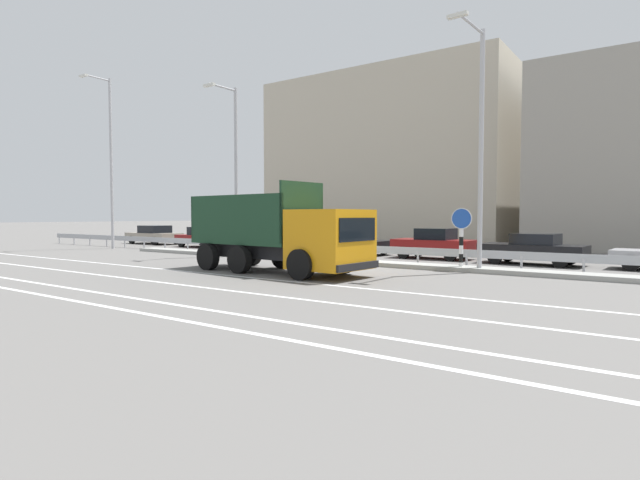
{
  "coord_description": "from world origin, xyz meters",
  "views": [
    {
      "loc": [
        10.89,
        -17.32,
        2.15
      ],
      "look_at": [
        -0.81,
        -0.6,
        1.15
      ],
      "focal_mm": 28.0,
      "sensor_mm": 36.0,
      "label": 1
    }
  ],
  "objects": [
    {
      "name": "parked_car_2",
      "position": [
        -9.04,
        6.11,
        0.66
      ],
      "size": [
        4.54,
        2.2,
        1.25
      ],
      "rotation": [
        0.0,
        0.0,
        -1.5
      ],
      "color": "silver",
      "rests_on": "ground_plane"
    },
    {
      "name": "parked_car_0",
      "position": [
        -21.11,
        6.43,
        0.71
      ],
      "size": [
        4.99,
        2.2,
        1.4
      ],
      "rotation": [
        0.0,
        0.0,
        1.52
      ],
      "color": "gray",
      "rests_on": "ground_plane"
    },
    {
      "name": "street_lamp_2",
      "position": [
        5.07,
        1.28,
        5.03
      ],
      "size": [
        0.71,
        2.57,
        9.02
      ],
      "color": "#ADADB2",
      "rests_on": "ground_plane"
    },
    {
      "name": "street_lamp_1",
      "position": [
        -7.64,
        1.41,
        4.83
      ],
      "size": [
        0.7,
        1.97,
        8.74
      ],
      "color": "#ADADB2",
      "rests_on": "ground_plane"
    },
    {
      "name": "median_road_sign",
      "position": [
        4.33,
        1.62,
        1.32
      ],
      "size": [
        0.81,
        0.16,
        2.44
      ],
      "color": "white",
      "rests_on": "ground_plane"
    },
    {
      "name": "dump_truck",
      "position": [
        -0.35,
        -2.89,
        1.24
      ],
      "size": [
        7.81,
        3.08,
        3.37
      ],
      "rotation": [
        0.0,
        0.0,
        -1.65
      ],
      "color": "orange",
      "rests_on": "ground_plane"
    },
    {
      "name": "ground_plane",
      "position": [
        0.0,
        0.0,
        0.0
      ],
      "size": [
        320.0,
        320.0,
        0.0
      ],
      "primitive_type": "plane",
      "color": "#605E5B"
    },
    {
      "name": "median_island",
      "position": [
        0.0,
        1.62,
        0.09
      ],
      "size": [
        30.58,
        1.1,
        0.18
      ],
      "primitive_type": "cube",
      "color": "gray",
      "rests_on": "ground_plane"
    },
    {
      "name": "lane_strip_0",
      "position": [
        -1.32,
        -4.61,
        0.0
      ],
      "size": [
        55.61,
        0.16,
        0.01
      ],
      "primitive_type": "cube",
      "color": "silver",
      "rests_on": "ground_plane"
    },
    {
      "name": "parked_car_5",
      "position": [
        6.05,
        5.92,
        0.7
      ],
      "size": [
        4.41,
        2.17,
        1.37
      ],
      "rotation": [
        0.0,
        0.0,
        1.51
      ],
      "color": "black",
      "rests_on": "ground_plane"
    },
    {
      "name": "lane_strip_1",
      "position": [
        -1.32,
        -7.18,
        0.0
      ],
      "size": [
        55.61,
        0.16,
        0.01
      ],
      "primitive_type": "cube",
      "color": "silver",
      "rests_on": "ground_plane"
    },
    {
      "name": "background_building_0",
      "position": [
        -9.07,
        23.13,
        6.99
      ],
      "size": [
        20.78,
        11.93,
        13.99
      ],
      "primitive_type": "cube",
      "color": "#B7AD99",
      "rests_on": "ground_plane"
    },
    {
      "name": "parked_car_4",
      "position": [
        1.34,
        6.26,
        0.75
      ],
      "size": [
        3.95,
        1.99,
        1.52
      ],
      "rotation": [
        0.0,
        0.0,
        1.55
      ],
      "color": "maroon",
      "rests_on": "ground_plane"
    },
    {
      "name": "parked_car_3",
      "position": [
        -3.33,
        6.58,
        0.67
      ],
      "size": [
        4.06,
        2.12,
        1.33
      ],
      "rotation": [
        0.0,
        0.0,
        -1.64
      ],
      "color": "black",
      "rests_on": "ground_plane"
    },
    {
      "name": "lane_strip_2",
      "position": [
        -1.32,
        -9.55,
        0.0
      ],
      "size": [
        55.61,
        0.16,
        0.01
      ],
      "primitive_type": "cube",
      "color": "silver",
      "rests_on": "ground_plane"
    },
    {
      "name": "street_lamp_0",
      "position": [
        -18.76,
        1.4,
        5.94
      ],
      "size": [
        0.7,
        1.96,
        10.94
      ],
      "color": "#ADADB2",
      "rests_on": "ground_plane"
    },
    {
      "name": "median_guardrail",
      "position": [
        0.0,
        2.56,
        0.57
      ],
      "size": [
        55.61,
        0.09,
        0.78
      ],
      "color": "#9EA0A5",
      "rests_on": "ground_plane"
    },
    {
      "name": "parked_car_1",
      "position": [
        -15.02,
        5.86,
        0.7
      ],
      "size": [
        4.0,
        2.12,
        1.38
      ],
      "rotation": [
        0.0,
        0.0,
        1.51
      ],
      "color": "maroon",
      "rests_on": "ground_plane"
    },
    {
      "name": "lane_strip_3",
      "position": [
        -1.32,
        -10.66,
        0.0
      ],
      "size": [
        55.61,
        0.16,
        0.01
      ],
      "primitive_type": "cube",
      "color": "silver",
      "rests_on": "ground_plane"
    }
  ]
}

